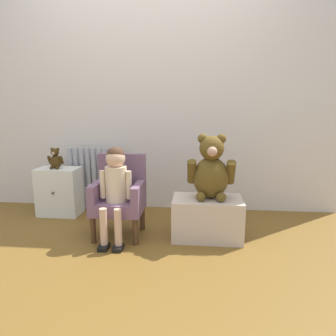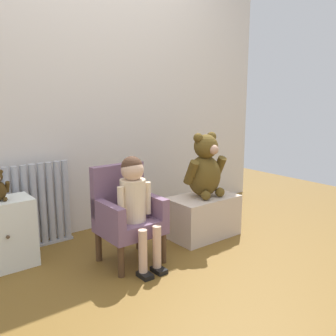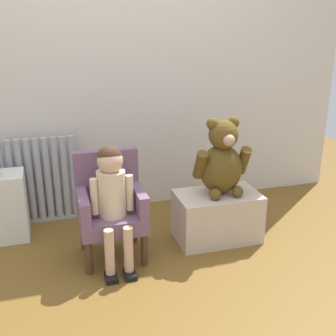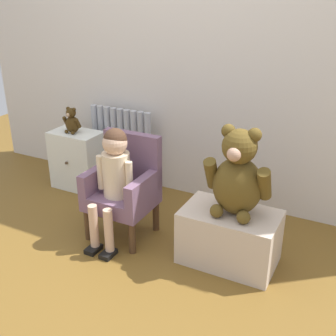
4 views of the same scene
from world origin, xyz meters
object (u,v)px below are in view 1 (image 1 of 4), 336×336
at_px(child_figure, 115,180).
at_px(low_bench, 207,218).
at_px(small_dresser, 59,191).
at_px(small_teddy_bear, 56,159).
at_px(child_armchair, 119,195).
at_px(radiator, 95,179).
at_px(large_teddy_bear, 211,170).

bearing_deg(child_figure, low_bench, 8.39).
bearing_deg(small_dresser, small_teddy_bear, -114.51).
relative_size(child_armchair, small_teddy_bear, 3.28).
bearing_deg(radiator, large_teddy_bear, -27.40).
bearing_deg(small_teddy_bear, child_armchair, -28.48).
bearing_deg(small_teddy_bear, low_bench, -15.21).
bearing_deg(child_figure, small_teddy_bear, 145.37).
distance_m(child_figure, low_bench, 0.79).
distance_m(child_armchair, child_figure, 0.18).
xyz_separation_m(radiator, child_figure, (0.42, -0.72, 0.17)).
height_order(small_dresser, low_bench, small_dresser).
xyz_separation_m(small_dresser, small_teddy_bear, (-0.01, -0.02, 0.32)).
height_order(radiator, child_figure, child_figure).
relative_size(radiator, low_bench, 1.15).
relative_size(child_armchair, child_figure, 0.89).
bearing_deg(radiator, low_bench, -28.21).
bearing_deg(large_teddy_bear, low_bench, -157.15).
distance_m(large_teddy_bear, small_teddy_bear, 1.51).
distance_m(child_figure, small_teddy_bear, 0.88).
height_order(child_figure, large_teddy_bear, large_teddy_bear).
xyz_separation_m(large_teddy_bear, small_teddy_bear, (-1.46, 0.38, -0.00)).
height_order(low_bench, large_teddy_bear, large_teddy_bear).
distance_m(radiator, small_teddy_bear, 0.44).
bearing_deg(low_bench, large_teddy_bear, 22.85).
relative_size(low_bench, small_teddy_bear, 2.74).
bearing_deg(small_dresser, radiator, 35.42).
xyz_separation_m(child_armchair, low_bench, (0.72, -0.00, -0.17)).
height_order(child_armchair, low_bench, child_armchair).
distance_m(small_dresser, child_figure, 0.91).
relative_size(small_dresser, child_figure, 0.63).
bearing_deg(radiator, small_teddy_bear, -143.15).
bearing_deg(small_dresser, child_figure, -35.82).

